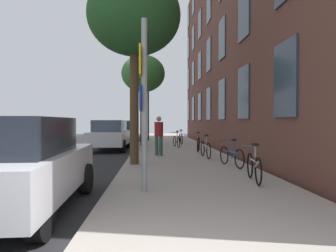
# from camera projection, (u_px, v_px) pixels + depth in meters

# --- Properties ---
(ground_plane) EXTENTS (41.80, 41.80, 0.00)m
(ground_plane) POSITION_uv_depth(u_px,v_px,m) (111.00, 149.00, 16.94)
(ground_plane) COLOR #332D28
(road_asphalt) EXTENTS (7.00, 38.00, 0.01)m
(road_asphalt) POSITION_uv_depth(u_px,v_px,m) (73.00, 149.00, 16.83)
(road_asphalt) COLOR #232326
(road_asphalt) RESTS_ON ground
(sidewalk) EXTENTS (4.20, 38.00, 0.12)m
(sidewalk) POSITION_uv_depth(u_px,v_px,m) (173.00, 148.00, 17.11)
(sidewalk) COLOR #9E9389
(sidewalk) RESTS_ON ground
(building_facade) EXTENTS (0.56, 27.00, 13.08)m
(building_facade) POSITION_uv_depth(u_px,v_px,m) (220.00, 32.00, 16.64)
(building_facade) COLOR brown
(building_facade) RESTS_ON ground
(sign_post) EXTENTS (0.16, 0.60, 3.56)m
(sign_post) POSITION_uv_depth(u_px,v_px,m) (143.00, 98.00, 6.16)
(sign_post) COLOR gray
(sign_post) RESTS_ON sidewalk
(traffic_light) EXTENTS (0.43, 0.24, 3.72)m
(traffic_light) POSITION_uv_depth(u_px,v_px,m) (147.00, 107.00, 22.92)
(traffic_light) COLOR black
(traffic_light) RESTS_ON sidewalk
(tree_near) EXTENTS (3.14, 3.14, 6.34)m
(tree_near) POSITION_uv_depth(u_px,v_px,m) (134.00, 17.00, 10.06)
(tree_near) COLOR #4C3823
(tree_near) RESTS_ON sidewalk
(tree_far) EXTENTS (2.64, 2.64, 5.48)m
(tree_far) POSITION_uv_depth(u_px,v_px,m) (143.00, 75.00, 18.19)
(tree_far) COLOR #4C3823
(tree_far) RESTS_ON sidewalk
(bicycle_0) EXTENTS (0.42, 1.58, 0.93)m
(bicycle_0) POSITION_uv_depth(u_px,v_px,m) (254.00, 166.00, 7.17)
(bicycle_0) COLOR black
(bicycle_0) RESTS_ON sidewalk
(bicycle_1) EXTENTS (0.52, 1.62, 0.90)m
(bicycle_1) POSITION_uv_depth(u_px,v_px,m) (232.00, 156.00, 9.57)
(bicycle_1) COLOR black
(bicycle_1) RESTS_ON sidewalk
(bicycle_2) EXTENTS (0.42, 1.66, 0.92)m
(bicycle_2) POSITION_uv_depth(u_px,v_px,m) (206.00, 149.00, 11.95)
(bicycle_2) COLOR black
(bicycle_2) RESTS_ON sidewalk
(bicycle_3) EXTENTS (0.51, 1.64, 0.96)m
(bicycle_3) POSITION_uv_depth(u_px,v_px,m) (198.00, 144.00, 14.35)
(bicycle_3) COLOR black
(bicycle_3) RESTS_ON sidewalk
(bicycle_4) EXTENTS (0.43, 1.61, 0.92)m
(bicycle_4) POSITION_uv_depth(u_px,v_px,m) (177.00, 141.00, 16.70)
(bicycle_4) COLOR black
(bicycle_4) RESTS_ON sidewalk
(bicycle_5) EXTENTS (0.42, 1.60, 0.94)m
(bicycle_5) POSITION_uv_depth(u_px,v_px,m) (181.00, 138.00, 19.12)
(bicycle_5) COLOR black
(bicycle_5) RESTS_ON sidewalk
(pedestrian_0) EXTENTS (0.38, 0.38, 1.67)m
(pedestrian_0) POSITION_uv_depth(u_px,v_px,m) (159.00, 133.00, 12.73)
(pedestrian_0) COLOR #33594C
(pedestrian_0) RESTS_ON sidewalk
(car_0) EXTENTS (1.97, 4.09, 1.62)m
(car_0) POSITION_uv_depth(u_px,v_px,m) (18.00, 164.00, 5.04)
(car_0) COLOR silver
(car_0) RESTS_ON road_asphalt
(car_1) EXTENTS (1.90, 4.32, 1.62)m
(car_1) POSITION_uv_depth(u_px,v_px,m) (110.00, 135.00, 16.17)
(car_1) COLOR silver
(car_1) RESTS_ON road_asphalt
(car_2) EXTENTS (1.97, 4.31, 1.62)m
(car_2) POSITION_uv_depth(u_px,v_px,m) (126.00, 131.00, 23.30)
(car_2) COLOR #19662D
(car_2) RESTS_ON road_asphalt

